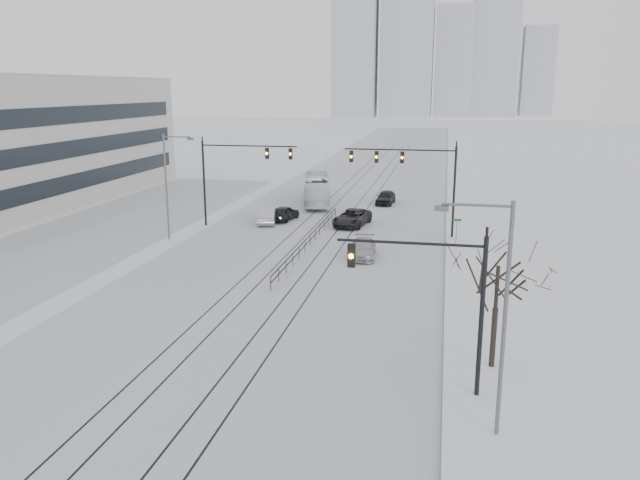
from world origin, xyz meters
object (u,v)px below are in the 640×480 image
Objects in this scene: bare_tree at (498,277)px; sedan_nb_far at (386,197)px; sedan_nb_right at (363,249)px; box_truck at (317,190)px; sedan_sb_outer at (267,215)px; sedan_nb_front at (352,218)px; traffic_mast_near at (442,293)px; sedan_sb_inner at (284,213)px.

bare_tree is 42.59m from sedan_nb_far.
box_truck reaches higher than sedan_nb_right.
sedan_sb_outer is 1.03× the size of sedan_nb_right.
sedan_nb_front is (-10.98, 29.50, -3.72)m from bare_tree.
sedan_nb_front is at bearing -95.45° from sedan_nb_far.
traffic_mast_near is 45.11m from sedan_nb_far.
sedan_nb_far is at bearing 90.11° from sedan_nb_front.
traffic_mast_near is at bearing -65.54° from sedan_nb_front.
bare_tree is 43.57m from box_truck.
bare_tree reaches higher than sedan_nb_front.
box_truck is (1.29, 9.63, 0.86)m from sedan_sb_inner.
sedan_nb_front is at bearing -178.67° from sedan_sb_inner.
sedan_nb_right is at bearing 105.81° from traffic_mast_near.
sedan_nb_right is at bearing 123.46° from sedan_sb_outer.
box_truck is (-7.65, -1.29, 0.83)m from sedan_nb_far.
sedan_nb_far is (10.25, 12.46, -0.02)m from sedan_sb_outer.
sedan_sb_inner is 9.75m from box_truck.
box_truck is at bearing 108.20° from traffic_mast_near.
traffic_mast_near is 45.55m from box_truck.
sedan_nb_far reaches higher than sedan_sb_inner.
sedan_nb_front is (8.23, 0.49, -0.02)m from sedan_sb_outer.
sedan_nb_front reaches higher than sedan_nb_right.
sedan_nb_far is at bearing -119.35° from sedan_sb_inner.
traffic_mast_near reaches higher than sedan_nb_front.
box_truck is at bearing -166.29° from sedan_nb_far.
sedan_sb_outer is at bearing -166.88° from sedan_nb_front.
traffic_mast_near is 1.55× the size of sedan_nb_far.
traffic_mast_near is 33.82m from sedan_nb_front.
sedan_nb_front is 11.34m from sedan_nb_right.
sedan_sb_outer is at bearing 65.16° from box_truck.
traffic_mast_near is 1.26× the size of sedan_nb_front.
traffic_mast_near is 0.61× the size of box_truck.
bare_tree is 1.10× the size of sedan_nb_front.
sedan_nb_far is (-6.55, 44.47, -3.80)m from traffic_mast_near.
sedan_sb_inner is 0.96× the size of sedan_nb_far.
sedan_sb_outer is at bearing 131.27° from sedan_nb_right.
sedan_nb_right is (-6.07, 21.44, -3.89)m from traffic_mast_near.
sedan_nb_right is 1.04× the size of sedan_nb_far.
box_truck reaches higher than sedan_sb_inner.
box_truck is (-8.13, 21.74, 0.92)m from sedan_nb_right.
sedan_sb_inner is 15.34m from sedan_nb_right.
sedan_sb_inner is at bearing 70.63° from box_truck.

